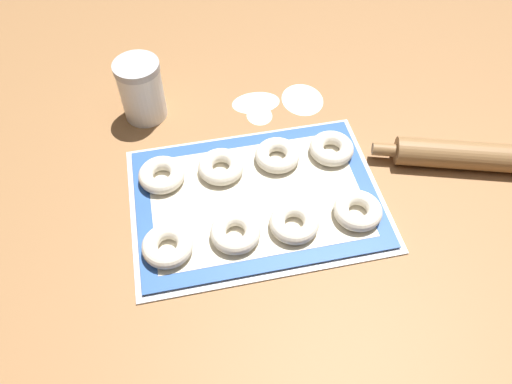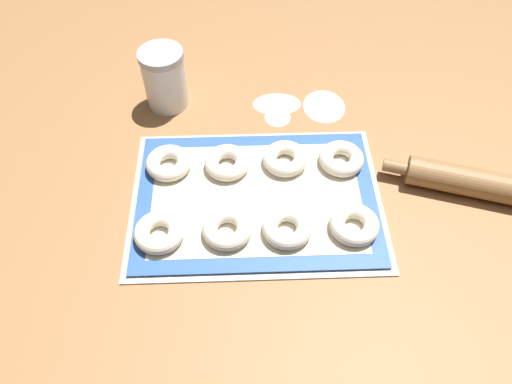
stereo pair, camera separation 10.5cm
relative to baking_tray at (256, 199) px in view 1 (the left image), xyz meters
The scene contains 16 objects.
ground_plane 0.01m from the baking_tray, 83.39° to the left, with size 2.80×2.80×0.00m, color olive.
baking_tray is the anchor object (origin of this frame).
baking_mat 0.01m from the baking_tray, ahead, with size 0.48×0.34×0.00m.
bagel_front_far_left 0.21m from the baking_tray, 154.06° to the right, with size 0.09×0.09×0.03m.
bagel_front_mid_left 0.11m from the baking_tray, 123.69° to the right, with size 0.09×0.09×0.03m.
bagel_front_mid_right 0.11m from the baking_tray, 57.66° to the right, with size 0.09×0.09×0.03m.
bagel_front_far_right 0.20m from the baking_tray, 24.93° to the right, with size 0.09×0.09×0.03m.
bagel_back_far_left 0.20m from the baking_tray, 155.24° to the left, with size 0.09×0.09×0.03m.
bagel_back_mid_left 0.10m from the baking_tray, 125.80° to the left, with size 0.09×0.09×0.03m.
bagel_back_mid_right 0.11m from the baking_tray, 53.62° to the left, with size 0.09×0.09×0.03m.
bagel_back_far_right 0.20m from the baking_tray, 24.43° to the left, with size 0.09×0.09×0.03m.
flour_canister 0.37m from the baking_tray, 123.48° to the left, with size 0.10×0.10×0.14m.
rolling_pin 0.49m from the baking_tray, ahead, with size 0.46×0.17×0.06m.
flour_patch_near 0.32m from the baking_tray, 57.98° to the left, with size 0.10×0.11×0.00m.
flour_patch_far 0.29m from the baking_tray, 78.25° to the left, with size 0.12×0.08×0.00m.
flour_patch_side 0.25m from the baking_tray, 76.33° to the left, with size 0.06×0.07×0.00m.
Camera 1 is at (-0.13, -0.61, 0.81)m, focal length 35.00 mm.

